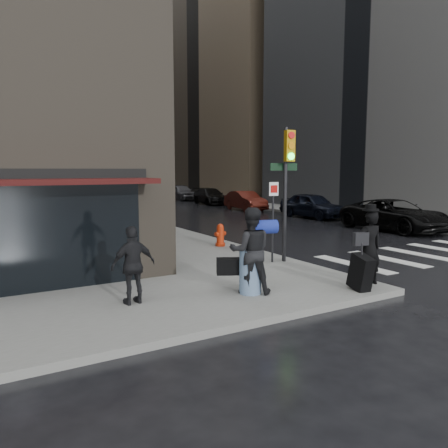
{
  "coord_description": "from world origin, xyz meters",
  "views": [
    {
      "loc": [
        -6.64,
        -8.39,
        2.9
      ],
      "look_at": [
        -0.11,
        2.72,
        1.3
      ],
      "focal_mm": 35.0,
      "sensor_mm": 36.0,
      "label": 1
    }
  ],
  "objects_px": {
    "fire_hydrant": "(220,236)",
    "parked_car_0": "(395,215)",
    "man_greycoat": "(133,265)",
    "man_overcoat": "(367,251)",
    "parked_car_4": "(181,192)",
    "parked_car_2": "(245,201)",
    "traffic_light": "(286,176)",
    "man_jeans": "(250,251)",
    "parked_car_1": "(312,205)",
    "parked_car_3": "(211,196)"
  },
  "relations": [
    {
      "from": "parked_car_0",
      "to": "parked_car_3",
      "type": "distance_m",
      "value": 18.78
    },
    {
      "from": "man_jeans",
      "to": "parked_car_1",
      "type": "relative_size",
      "value": 0.43
    },
    {
      "from": "traffic_light",
      "to": "man_overcoat",
      "type": "bearing_deg",
      "value": -80.91
    },
    {
      "from": "man_greycoat",
      "to": "fire_hydrant",
      "type": "bearing_deg",
      "value": -140.01
    },
    {
      "from": "man_jeans",
      "to": "fire_hydrant",
      "type": "height_order",
      "value": "man_jeans"
    },
    {
      "from": "man_jeans",
      "to": "parked_car_4",
      "type": "relative_size",
      "value": 0.43
    },
    {
      "from": "traffic_light",
      "to": "fire_hydrant",
      "type": "height_order",
      "value": "traffic_light"
    },
    {
      "from": "man_greycoat",
      "to": "parked_car_2",
      "type": "distance_m",
      "value": 22.9
    },
    {
      "from": "man_greycoat",
      "to": "man_overcoat",
      "type": "bearing_deg",
      "value": 159.25
    },
    {
      "from": "man_jeans",
      "to": "parked_car_4",
      "type": "bearing_deg",
      "value": -85.41
    },
    {
      "from": "fire_hydrant",
      "to": "parked_car_1",
      "type": "xyz_separation_m",
      "value": [
        10.18,
        6.47,
        0.25
      ]
    },
    {
      "from": "man_greycoat",
      "to": "traffic_light",
      "type": "xyz_separation_m",
      "value": [
        5.27,
        1.7,
        1.76
      ]
    },
    {
      "from": "parked_car_3",
      "to": "fire_hydrant",
      "type": "bearing_deg",
      "value": -112.3
    },
    {
      "from": "traffic_light",
      "to": "fire_hydrant",
      "type": "relative_size",
      "value": 4.89
    },
    {
      "from": "man_jeans",
      "to": "parked_car_2",
      "type": "relative_size",
      "value": 0.46
    },
    {
      "from": "fire_hydrant",
      "to": "parked_car_0",
      "type": "relative_size",
      "value": 0.15
    },
    {
      "from": "man_jeans",
      "to": "parked_car_3",
      "type": "xyz_separation_m",
      "value": [
        12.49,
        24.63,
        -0.45
      ]
    },
    {
      "from": "man_greycoat",
      "to": "parked_car_2",
      "type": "relative_size",
      "value": 0.39
    },
    {
      "from": "parked_car_3",
      "to": "man_overcoat",
      "type": "bearing_deg",
      "value": -105.37
    },
    {
      "from": "man_overcoat",
      "to": "parked_car_3",
      "type": "bearing_deg",
      "value": -100.56
    },
    {
      "from": "traffic_light",
      "to": "parked_car_0",
      "type": "xyz_separation_m",
      "value": [
        9.5,
        3.58,
        -1.97
      ]
    },
    {
      "from": "traffic_light",
      "to": "parked_car_0",
      "type": "height_order",
      "value": "traffic_light"
    },
    {
      "from": "parked_car_0",
      "to": "man_overcoat",
      "type": "bearing_deg",
      "value": -142.3
    },
    {
      "from": "traffic_light",
      "to": "parked_car_3",
      "type": "height_order",
      "value": "traffic_light"
    },
    {
      "from": "parked_car_3",
      "to": "parked_car_2",
      "type": "bearing_deg",
      "value": -89.78
    },
    {
      "from": "parked_car_2",
      "to": "parked_car_0",
      "type": "bearing_deg",
      "value": -83.85
    },
    {
      "from": "man_overcoat",
      "to": "man_greycoat",
      "type": "xyz_separation_m",
      "value": [
        -5.27,
        1.44,
        -0.02
      ]
    },
    {
      "from": "man_greycoat",
      "to": "parked_car_0",
      "type": "bearing_deg",
      "value": -165.85
    },
    {
      "from": "parked_car_2",
      "to": "parked_car_4",
      "type": "height_order",
      "value": "parked_car_4"
    },
    {
      "from": "man_jeans",
      "to": "parked_car_0",
      "type": "height_order",
      "value": "man_jeans"
    },
    {
      "from": "fire_hydrant",
      "to": "parked_car_4",
      "type": "xyz_separation_m",
      "value": [
        10.09,
        25.24,
        0.25
      ]
    },
    {
      "from": "parked_car_1",
      "to": "parked_car_3",
      "type": "bearing_deg",
      "value": 88.63
    },
    {
      "from": "fire_hydrant",
      "to": "parked_car_3",
      "type": "bearing_deg",
      "value": 62.23
    },
    {
      "from": "traffic_light",
      "to": "parked_car_0",
      "type": "relative_size",
      "value": 0.74
    },
    {
      "from": "traffic_light",
      "to": "parked_car_4",
      "type": "xyz_separation_m",
      "value": [
        9.8,
        28.61,
        -1.96
      ]
    },
    {
      "from": "parked_car_0",
      "to": "fire_hydrant",
      "type": "bearing_deg",
      "value": -176.34
    },
    {
      "from": "man_jeans",
      "to": "fire_hydrant",
      "type": "distance_m",
      "value": 6.2
    },
    {
      "from": "man_overcoat",
      "to": "parked_car_2",
      "type": "xyz_separation_m",
      "value": [
        9.13,
        19.23,
        -0.28
      ]
    },
    {
      "from": "man_overcoat",
      "to": "fire_hydrant",
      "type": "bearing_deg",
      "value": -77.15
    },
    {
      "from": "traffic_light",
      "to": "parked_car_4",
      "type": "distance_m",
      "value": 30.31
    },
    {
      "from": "parked_car_1",
      "to": "man_overcoat",
      "type": "bearing_deg",
      "value": -129.5
    },
    {
      "from": "fire_hydrant",
      "to": "parked_car_3",
      "type": "relative_size",
      "value": 0.18
    },
    {
      "from": "man_jeans",
      "to": "fire_hydrant",
      "type": "relative_size",
      "value": 2.38
    },
    {
      "from": "fire_hydrant",
      "to": "parked_car_4",
      "type": "height_order",
      "value": "parked_car_4"
    },
    {
      "from": "man_jeans",
      "to": "parked_car_0",
      "type": "xyz_separation_m",
      "value": [
        12.28,
        5.85,
        -0.37
      ]
    },
    {
      "from": "man_greycoat",
      "to": "traffic_light",
      "type": "relative_size",
      "value": 0.41
    },
    {
      "from": "fire_hydrant",
      "to": "parked_car_0",
      "type": "height_order",
      "value": "parked_car_0"
    },
    {
      "from": "parked_car_1",
      "to": "traffic_light",
      "type": "bearing_deg",
      "value": -137.35
    },
    {
      "from": "man_jeans",
      "to": "parked_car_4",
      "type": "height_order",
      "value": "man_jeans"
    },
    {
      "from": "man_overcoat",
      "to": "parked_car_2",
      "type": "relative_size",
      "value": 0.47
    }
  ]
}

